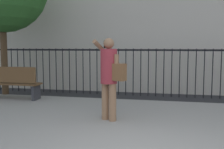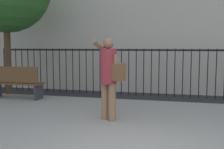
% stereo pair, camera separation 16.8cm
% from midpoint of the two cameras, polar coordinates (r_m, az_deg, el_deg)
% --- Properties ---
extents(sidewalk, '(28.00, 4.40, 0.15)m').
position_cam_midpoint_polar(sidewalk, '(5.80, 7.15, -10.24)').
color(sidewalk, gray).
rests_on(sidewalk, ground).
extents(iron_fence, '(12.03, 0.04, 1.60)m').
position_cam_midpoint_polar(iron_fence, '(9.29, 9.36, 1.72)').
color(iron_fence, black).
rests_on(iron_fence, ground).
extents(pedestrian_on_phone, '(0.72, 0.58, 1.69)m').
position_cam_midpoint_polar(pedestrian_on_phone, '(5.63, -1.31, 0.30)').
color(pedestrian_on_phone, '#936B4C').
rests_on(pedestrian_on_phone, sidewalk).
extents(street_bench, '(1.60, 0.45, 0.95)m').
position_cam_midpoint_polar(street_bench, '(8.47, -20.45, -1.48)').
color(street_bench, brown).
rests_on(street_bench, sidewalk).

